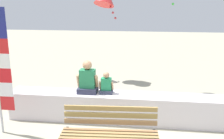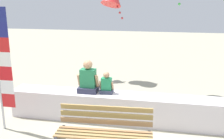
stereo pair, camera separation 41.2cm
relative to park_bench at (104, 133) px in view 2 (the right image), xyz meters
name	(u,v)px [view 2 (the right image)]	position (x,y,z in m)	size (l,w,h in m)	color
seawall_ledge	(127,108)	(0.23, 1.43, -0.09)	(5.72, 0.59, 0.68)	silver
park_bench	(104,133)	(0.00, 0.00, 0.00)	(1.82, 0.72, 0.88)	#A3784A
person_adult	(88,80)	(-0.73, 1.47, 0.56)	(0.52, 0.38, 0.79)	#2D2F47
person_child	(106,85)	(-0.28, 1.47, 0.46)	(0.34, 0.25, 0.52)	#2E3549
flag_banner	(2,64)	(-2.35, 0.54, 1.09)	(0.35, 0.05, 2.71)	#B7B7BC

